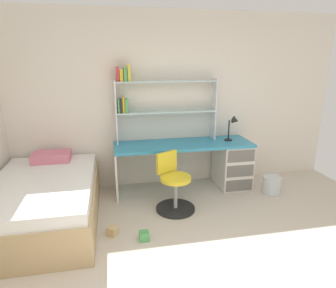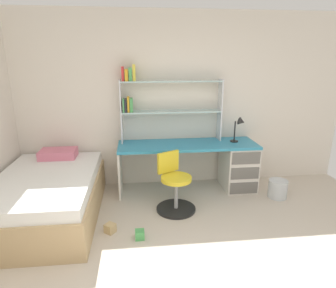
# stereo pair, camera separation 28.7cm
# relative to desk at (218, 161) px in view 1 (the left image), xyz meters

# --- Properties ---
(room_shell) EXTENTS (5.54, 6.57, 2.61)m
(room_shell) POSITION_rel_desk_xyz_m (-2.03, -1.17, 0.89)
(room_shell) COLOR silver
(room_shell) RESTS_ON ground_plane
(desk) EXTENTS (2.04, 0.62, 0.73)m
(desk) POSITION_rel_desk_xyz_m (0.00, 0.00, 0.00)
(desk) COLOR teal
(desk) RESTS_ON ground_plane
(bookshelf_hutch) EXTENTS (1.50, 0.22, 1.13)m
(bookshelf_hutch) POSITION_rel_desk_xyz_m (-0.95, 0.19, 0.96)
(bookshelf_hutch) COLOR silver
(bookshelf_hutch) RESTS_ON desk
(desk_lamp) EXTENTS (0.20, 0.17, 0.38)m
(desk_lamp) POSITION_rel_desk_xyz_m (0.22, -0.01, 0.57)
(desk_lamp) COLOR black
(desk_lamp) RESTS_ON desk
(swivel_chair) EXTENTS (0.52, 0.52, 0.76)m
(swivel_chair) POSITION_rel_desk_xyz_m (-0.82, -0.58, -0.12)
(swivel_chair) COLOR black
(swivel_chair) RESTS_ON ground_plane
(bed_platform) EXTENTS (1.21, 1.87, 0.69)m
(bed_platform) POSITION_rel_desk_xyz_m (-2.42, -0.61, -0.14)
(bed_platform) COLOR tan
(bed_platform) RESTS_ON ground_plane
(waste_bin) EXTENTS (0.27, 0.27, 0.26)m
(waste_bin) POSITION_rel_desk_xyz_m (0.71, -0.40, -0.29)
(waste_bin) COLOR silver
(waste_bin) RESTS_ON ground_plane
(toy_block_green_0) EXTENTS (0.10, 0.10, 0.10)m
(toy_block_green_0) POSITION_rel_desk_xyz_m (-1.29, -1.21, -0.37)
(toy_block_green_0) COLOR #479E51
(toy_block_green_0) RESTS_ON ground_plane
(toy_block_natural_1) EXTENTS (0.15, 0.15, 0.11)m
(toy_block_natural_1) POSITION_rel_desk_xyz_m (-1.63, -1.05, -0.37)
(toy_block_natural_1) COLOR tan
(toy_block_natural_1) RESTS_ON ground_plane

